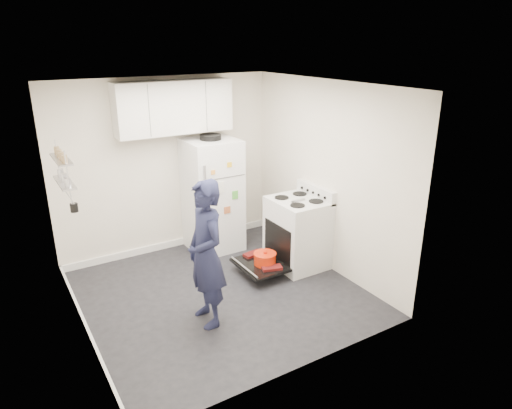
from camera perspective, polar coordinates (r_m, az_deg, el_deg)
room at (r=5.25m, az=-5.27°, el=0.40°), size 3.21×3.21×2.51m
electric_range at (r=6.25m, az=5.13°, el=-3.60°), size 0.66×0.76×1.10m
open_oven_door at (r=6.07m, az=0.78°, el=-7.16°), size 0.55×0.70×0.23m
refrigerator at (r=6.65m, az=-5.46°, el=1.19°), size 0.72×0.74×1.71m
upper_cabinets at (r=6.35m, az=-10.23°, el=11.89°), size 1.60×0.33×0.70m
wall_shelf_rack at (r=5.13m, az=-22.95°, el=3.86°), size 0.14×0.60×0.61m
person at (r=4.88m, az=-6.27°, el=-6.21°), size 0.41×0.61×1.63m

